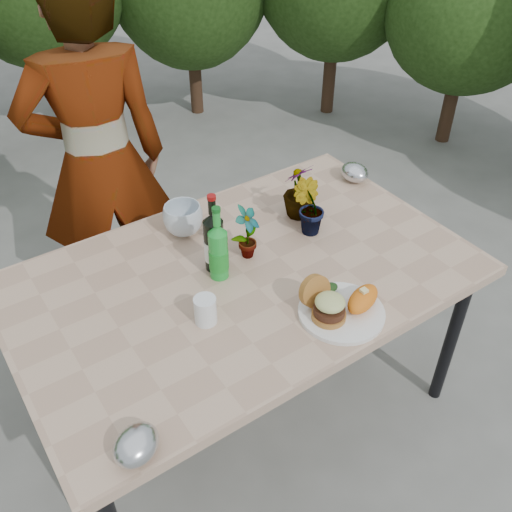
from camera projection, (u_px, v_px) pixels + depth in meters
ground at (246, 404)px, 2.47m from camera, size 80.00×80.00×0.00m
patio_table at (243, 285)px, 2.03m from camera, size 1.60×1.00×0.75m
shrub_hedge at (169, 21)px, 3.03m from camera, size 6.86×5.10×2.05m
dinner_plate at (341, 312)px, 1.83m from camera, size 0.28×0.28×0.01m
burger_stack at (326, 304)px, 1.79m from camera, size 0.11×0.16×0.11m
sweet_potato at (363, 299)px, 1.83m from camera, size 0.17×0.12×0.06m
grilled_veg at (327, 290)px, 1.89m from camera, size 0.08×0.05×0.03m
wine_bottle at (214, 242)px, 1.95m from camera, size 0.07×0.07×0.30m
sparkling_water at (218, 252)px, 1.92m from camera, size 0.07×0.07×0.28m
plastic_cup at (205, 310)px, 1.78m from camera, size 0.07×0.07×0.09m
seedling_left at (247, 233)px, 2.00m from camera, size 0.13×0.12×0.21m
seedling_mid at (309, 208)px, 2.12m from camera, size 0.15×0.15×0.22m
seedling_right at (299, 191)px, 2.21m from camera, size 0.16×0.16×0.22m
blue_bowl at (183, 219)px, 2.15m from camera, size 0.19×0.19×0.12m
foil_packet_left at (136, 445)px, 1.42m from camera, size 0.17×0.16×0.08m
foil_packet_right at (355, 172)px, 2.46m from camera, size 0.11×0.13×0.08m
person at (99, 165)px, 2.42m from camera, size 0.67×0.50×1.66m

